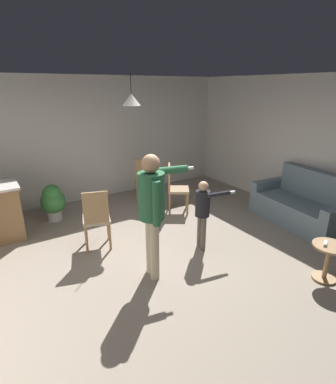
{
  "coord_description": "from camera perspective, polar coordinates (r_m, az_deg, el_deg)",
  "views": [
    {
      "loc": [
        -2.23,
        -3.29,
        2.47
      ],
      "look_at": [
        -0.02,
        0.16,
        1.0
      ],
      "focal_mm": 27.68,
      "sensor_mm": 36.0,
      "label": 1
    }
  ],
  "objects": [
    {
      "name": "side_table_by_couch",
      "position": [
        4.53,
        28.43,
        -11.12
      ],
      "size": [
        0.44,
        0.44,
        0.52
      ],
      "color": "#99754C",
      "rests_on": "ground"
    },
    {
      "name": "ground",
      "position": [
        4.68,
        1.36,
        -12.13
      ],
      "size": [
        7.68,
        7.68,
        0.0
      ],
      "primitive_type": "plane",
      "color": "gray"
    },
    {
      "name": "dining_chair_by_counter",
      "position": [
        4.76,
        -13.64,
        -4.71
      ],
      "size": [
        0.52,
        0.52,
        1.0
      ],
      "rotation": [
        0.0,
        0.0,
        5.99
      ],
      "color": "#99754C",
      "rests_on": "ground"
    },
    {
      "name": "spare_remote_on_table",
      "position": [
        4.42,
        28.06,
        -8.72
      ],
      "size": [
        0.13,
        0.09,
        0.04
      ],
      "primitive_type": "cube",
      "rotation": [
        0.0,
        0.0,
        2.05
      ],
      "color": "white",
      "rests_on": "side_table_by_couch"
    },
    {
      "name": "dining_chair_near_wall",
      "position": [
        6.55,
        -4.22,
        2.58
      ],
      "size": [
        0.58,
        0.58,
        1.0
      ],
      "rotation": [
        0.0,
        0.0,
        5.32
      ],
      "color": "#99754C",
      "rests_on": "ground"
    },
    {
      "name": "person_adult",
      "position": [
        3.77,
        -2.98,
        -2.31
      ],
      "size": [
        0.87,
        0.49,
        1.7
      ],
      "rotation": [
        0.0,
        0.0,
        -1.77
      ],
      "color": "tan",
      "rests_on": "ground"
    },
    {
      "name": "wall_back",
      "position": [
        6.96,
        -13.6,
        9.92
      ],
      "size": [
        6.4,
        0.1,
        2.7
      ],
      "primitive_type": "cube",
      "color": "beige",
      "rests_on": "ground"
    },
    {
      "name": "person_child",
      "position": [
        4.6,
        6.79,
        -3.03
      ],
      "size": [
        0.56,
        0.39,
        1.13
      ],
      "rotation": [
        0.0,
        0.0,
        -1.75
      ],
      "color": "#60564C",
      "rests_on": "ground"
    },
    {
      "name": "couch_floral",
      "position": [
        6.14,
        24.34,
        -2.51
      ],
      "size": [
        1.05,
        1.89,
        1.0
      ],
      "rotation": [
        0.0,
        0.0,
        1.46
      ],
      "color": "slate",
      "rests_on": "ground"
    },
    {
      "name": "ceiling_light_pendant",
      "position": [
        5.39,
        -7.07,
        17.25
      ],
      "size": [
        0.32,
        0.32,
        0.55
      ],
      "color": "silver"
    },
    {
      "name": "dining_chair_centre_back",
      "position": [
        6.02,
        1.32,
        1.07
      ],
      "size": [
        0.58,
        0.58,
        1.0
      ],
      "rotation": [
        0.0,
        0.0,
        4.14
      ],
      "color": "#99754C",
      "rests_on": "ground"
    },
    {
      "name": "wall_right",
      "position": [
        6.45,
        26.07,
        7.73
      ],
      "size": [
        0.1,
        6.4,
        2.7
      ],
      "primitive_type": "cube",
      "color": "beige",
      "rests_on": "ground"
    },
    {
      "name": "potted_plant_corner",
      "position": [
        6.09,
        -21.29,
        -1.6
      ],
      "size": [
        0.47,
        0.47,
        0.72
      ],
      "color": "#B7B2AD",
      "rests_on": "ground"
    }
  ]
}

